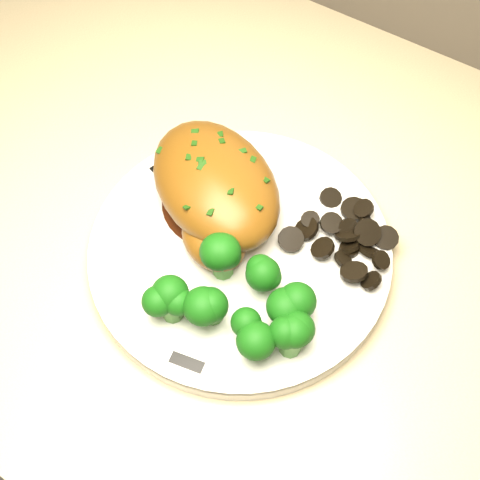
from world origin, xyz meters
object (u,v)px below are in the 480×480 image
Objects in this scene: plate at (240,251)px; chicken_breast at (215,189)px; broccoli_florets at (242,300)px; counter at (109,260)px.

chicken_breast is (-0.05, 0.02, 0.04)m from plate.
broccoli_florets is at bearing -15.71° from chicken_breast.
chicken_breast is at bearing 136.40° from broccoli_florets.
broccoli_florets is at bearing -19.72° from counter.
plate is 1.50× the size of chicken_breast.
chicken_breast is 0.12m from broccoli_florets.
counter is at bearing 160.28° from broccoli_florets.
plate is 0.07m from chicken_breast.
counter is 11.29× the size of chicken_breast.
counter is 0.68m from broccoli_florets.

